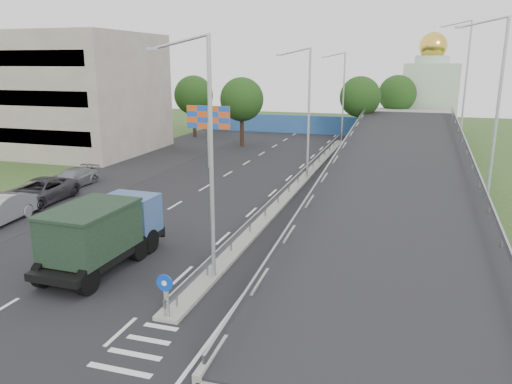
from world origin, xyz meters
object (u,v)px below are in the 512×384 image
at_px(lamp_post_mid, 307,107).
at_px(lamp_post_near, 207,148).
at_px(church, 429,91).
at_px(parked_car_c, 40,192).
at_px(sign_bollard, 166,296).
at_px(parked_car_d, 72,178).
at_px(lamp_post_far, 342,92).
at_px(dump_truck, 103,231).
at_px(billboard, 208,121).

bearing_deg(lamp_post_mid, lamp_post_near, -90.00).
height_order(church, parked_car_c, church).
relative_size(sign_bollard, lamp_post_mid, 0.17).
bearing_deg(parked_car_d, lamp_post_far, 60.36).
relative_size(lamp_post_far, dump_truck, 1.43).
distance_m(sign_bollard, lamp_post_near, 6.12).
bearing_deg(sign_bollard, church, 80.19).
height_order(sign_bollard, church, church).
distance_m(sign_bollard, lamp_post_mid, 24.30).
xyz_separation_m(lamp_post_mid, parked_car_d, (-16.22, -7.71, -5.12)).
height_order(sign_bollard, lamp_post_mid, lamp_post_mid).
bearing_deg(parked_car_c, lamp_post_far, 61.22).
bearing_deg(sign_bollard, lamp_post_near, 88.36).
bearing_deg(sign_bollard, lamp_post_mid, 89.74).
height_order(lamp_post_far, church, church).
bearing_deg(lamp_post_far, church, 54.76).
distance_m(sign_bollard, parked_car_c, 19.29).
distance_m(billboard, dump_truck, 22.51).
bearing_deg(church, dump_truck, -105.61).
xyz_separation_m(sign_bollard, lamp_post_far, (0.11, 43.83, 4.77)).
bearing_deg(parked_car_d, lamp_post_near, -36.44).
bearing_deg(lamp_post_mid, sign_bollard, -90.26).
relative_size(sign_bollard, parked_car_c, 0.28).
height_order(lamp_post_near, church, church).
bearing_deg(lamp_post_far, lamp_post_near, -90.00).
bearing_deg(dump_truck, lamp_post_mid, 76.99).
bearing_deg(lamp_post_far, parked_car_c, -115.69).
bearing_deg(church, lamp_post_mid, -106.22).
relative_size(parked_car_c, parked_car_d, 1.23).
height_order(lamp_post_near, billboard, lamp_post_near).
relative_size(lamp_post_far, billboard, 1.83).
xyz_separation_m(lamp_post_far, parked_car_c, (-15.46, -32.14, -4.99)).
bearing_deg(church, lamp_post_near, -100.38).
height_order(church, billboard, church).
bearing_deg(lamp_post_mid, parked_car_d, -154.57).
xyz_separation_m(lamp_post_far, dump_truck, (-5.21, -40.03, -4.10)).
xyz_separation_m(church, dump_truck, (-15.10, -54.03, -3.60)).
bearing_deg(parked_car_d, sign_bollard, -44.30).
distance_m(sign_bollard, parked_car_d, 22.79).
xyz_separation_m(lamp_post_far, church, (9.89, 14.00, -0.50)).
xyz_separation_m(sign_bollard, billboard, (-9.00, 25.83, 3.15)).
bearing_deg(dump_truck, sign_bollard, -35.12).
bearing_deg(lamp_post_near, parked_car_c, 153.07).
distance_m(sign_bollard, billboard, 27.53).
bearing_deg(parked_car_c, parked_car_d, 96.61).
xyz_separation_m(sign_bollard, church, (10.00, 57.83, 4.28)).
relative_size(lamp_post_mid, dump_truck, 1.43).
bearing_deg(parked_car_c, dump_truck, -40.64).
xyz_separation_m(lamp_post_near, lamp_post_mid, (0.00, 20.00, 0.00)).
height_order(sign_bollard, lamp_post_near, lamp_post_near).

